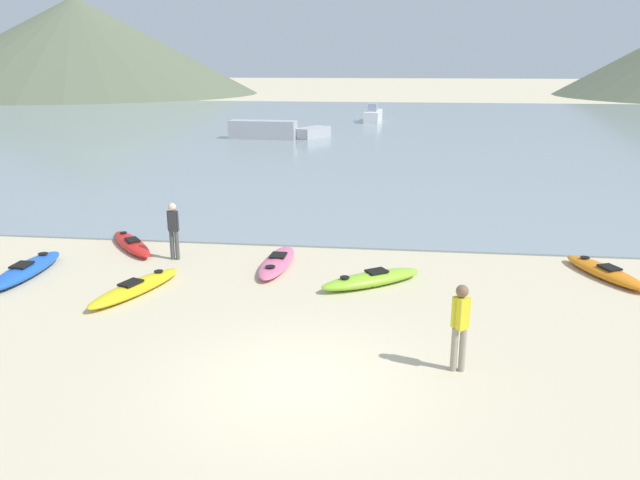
% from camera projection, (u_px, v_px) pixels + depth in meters
% --- Properties ---
extents(ground_plane, '(400.00, 400.00, 0.00)m').
position_uv_depth(ground_plane, '(299.00, 382.00, 11.40)').
color(ground_plane, beige).
extents(bay_water, '(160.00, 70.00, 0.06)m').
position_uv_depth(bay_water, '(379.00, 129.00, 52.78)').
color(bay_water, gray).
rests_on(bay_water, ground_plane).
extents(far_hill_left, '(60.60, 60.60, 15.99)m').
position_uv_depth(far_hill_left, '(79.00, 46.00, 106.56)').
color(far_hill_left, '#5B664C').
rests_on(far_hill_left, ground_plane).
extents(kayak_on_sand_0, '(1.87, 3.00, 0.36)m').
position_uv_depth(kayak_on_sand_0, '(605.00, 272.00, 16.83)').
color(kayak_on_sand_0, orange).
rests_on(kayak_on_sand_0, ground_plane).
extents(kayak_on_sand_1, '(1.70, 3.21, 0.36)m').
position_uv_depth(kayak_on_sand_1, '(136.00, 287.00, 15.67)').
color(kayak_on_sand_1, yellow).
rests_on(kayak_on_sand_1, ground_plane).
extents(kayak_on_sand_3, '(0.87, 3.07, 0.32)m').
position_uv_depth(kayak_on_sand_3, '(277.00, 262.00, 17.71)').
color(kayak_on_sand_3, '#E5668C').
rests_on(kayak_on_sand_3, ground_plane).
extents(kayak_on_sand_4, '(0.80, 3.26, 0.41)m').
position_uv_depth(kayak_on_sand_4, '(26.00, 270.00, 16.91)').
color(kayak_on_sand_4, blue).
rests_on(kayak_on_sand_4, ground_plane).
extents(kayak_on_sand_5, '(2.82, 2.26, 0.40)m').
position_uv_depth(kayak_on_sand_5, '(372.00, 279.00, 16.22)').
color(kayak_on_sand_5, '#8CCC2D').
rests_on(kayak_on_sand_5, ground_plane).
extents(kayak_on_sand_6, '(2.52, 2.90, 0.34)m').
position_uv_depth(kayak_on_sand_6, '(131.00, 244.00, 19.45)').
color(kayak_on_sand_6, red).
rests_on(kayak_on_sand_6, ground_plane).
extents(person_near_foreground, '(0.35, 0.31, 1.72)m').
position_uv_depth(person_near_foreground, '(460.00, 322.00, 11.54)').
color(person_near_foreground, gray).
rests_on(person_near_foreground, ground_plane).
extents(person_near_waterline, '(0.34, 0.23, 1.70)m').
position_uv_depth(person_near_waterline, '(173.00, 227.00, 18.13)').
color(person_near_waterline, '#4C4C4C').
rests_on(person_near_waterline, ground_plane).
extents(moored_boat_0, '(5.00, 1.57, 1.33)m').
position_uv_depth(moored_boat_0, '(263.00, 130.00, 45.93)').
color(moored_boat_0, '#B2B2B7').
rests_on(moored_boat_0, bay_water).
extents(moored_boat_2, '(1.59, 5.08, 1.72)m').
position_uv_depth(moored_boat_2, '(373.00, 115.00, 58.77)').
color(moored_boat_2, white).
rests_on(moored_boat_2, bay_water).
extents(moored_boat_4, '(2.63, 3.40, 0.75)m').
position_uv_depth(moored_boat_4, '(312.00, 132.00, 46.81)').
color(moored_boat_4, '#B2B2B7').
rests_on(moored_boat_4, bay_water).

